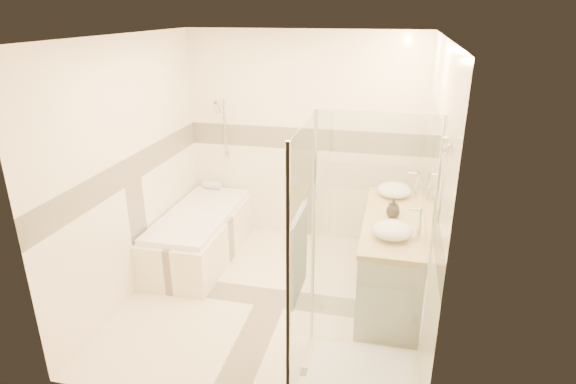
% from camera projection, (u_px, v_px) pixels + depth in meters
% --- Properties ---
extents(room, '(2.82, 3.02, 2.52)m').
position_uv_depth(room, '(277.00, 179.00, 4.36)').
color(room, '#F7E9C5').
rests_on(room, ground).
extents(bathtub, '(0.75, 1.70, 0.56)m').
position_uv_depth(bathtub, '(200.00, 232.00, 5.51)').
color(bathtub, '#FCEECA').
rests_on(bathtub, ground).
extents(vanity, '(0.58, 1.62, 0.85)m').
position_uv_depth(vanity, '(391.00, 258.00, 4.70)').
color(vanity, white).
rests_on(vanity, ground).
extents(shower_enclosure, '(0.96, 0.93, 2.04)m').
position_uv_depth(shower_enclosure, '(347.00, 325.00, 3.58)').
color(shower_enclosure, '#FCEECA').
rests_on(shower_enclosure, ground).
extents(vessel_sink_near, '(0.36, 0.36, 0.15)m').
position_uv_depth(vessel_sink_near, '(394.00, 190.00, 5.06)').
color(vessel_sink_near, white).
rests_on(vessel_sink_near, vanity).
extents(vessel_sink_far, '(0.35, 0.35, 0.14)m').
position_uv_depth(vessel_sink_far, '(392.00, 230.00, 4.15)').
color(vessel_sink_far, white).
rests_on(vessel_sink_far, vanity).
extents(faucet_near, '(0.12, 0.03, 0.29)m').
position_uv_depth(faucet_near, '(416.00, 183.00, 4.98)').
color(faucet_near, silver).
rests_on(faucet_near, vanity).
extents(faucet_far, '(0.12, 0.03, 0.30)m').
position_uv_depth(faucet_far, '(419.00, 222.00, 4.07)').
color(faucet_far, silver).
rests_on(faucet_far, vanity).
extents(amenity_bottle_a, '(0.10, 0.10, 0.18)m').
position_uv_depth(amenity_bottle_a, '(393.00, 208.00, 4.56)').
color(amenity_bottle_a, black).
rests_on(amenity_bottle_a, vanity).
extents(amenity_bottle_b, '(0.17, 0.17, 0.17)m').
position_uv_depth(amenity_bottle_b, '(393.00, 209.00, 4.55)').
color(amenity_bottle_b, black).
rests_on(amenity_bottle_b, vanity).
extents(folded_towels, '(0.14, 0.23, 0.07)m').
position_uv_depth(folded_towels, '(394.00, 189.00, 5.18)').
color(folded_towels, silver).
rests_on(folded_towels, vanity).
extents(rolled_towel, '(0.22, 0.10, 0.10)m').
position_uv_depth(rolled_towel, '(212.00, 185.00, 6.11)').
color(rolled_towel, silver).
rests_on(rolled_towel, bathtub).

